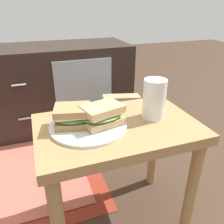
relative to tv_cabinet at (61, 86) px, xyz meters
name	(u,v)px	position (x,y,z in m)	size (l,w,h in m)	color
ground_plane	(116,216)	(0.07, -0.95, -0.29)	(8.00, 8.00, 0.00)	#3D2B1E
side_table	(117,146)	(0.07, -0.95, 0.08)	(0.56, 0.36, 0.46)	#A37A4C
tv_cabinet	(61,86)	(0.00, 0.00, 0.00)	(0.96, 0.46, 0.58)	black
area_rug	(12,176)	(-0.36, -0.53, -0.29)	(0.91, 0.79, 0.01)	maroon
plate	(88,125)	(-0.03, -0.93, 0.17)	(0.26, 0.26, 0.01)	silver
sandwich_front	(73,116)	(-0.07, -0.92, 0.21)	(0.15, 0.13, 0.07)	#9E7A4C
sandwich_back	(102,114)	(0.02, -0.95, 0.22)	(0.16, 0.12, 0.07)	tan
beer_glass	(154,99)	(0.22, -0.94, 0.24)	(0.08, 0.08, 0.14)	silver
paper_bag	(121,125)	(0.27, -0.49, -0.11)	(0.24, 0.18, 0.37)	tan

